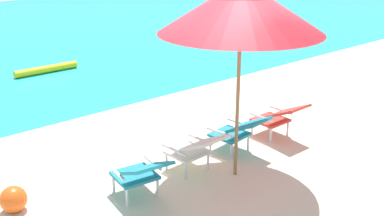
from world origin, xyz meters
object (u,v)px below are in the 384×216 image
Objects in this scene: lounge_chair_far_left at (141,172)px; beach_umbrella_center at (241,7)px; lounge_chair_near_left at (195,148)px; beach_ball at (13,199)px; lounge_chair_near_right at (239,130)px; lounge_chair_far_right at (279,116)px; swim_buoy at (46,69)px.

lounge_chair_far_left is 0.31× the size of beach_umbrella_center.
lounge_chair_near_left is 2.47m from beach_ball.
lounge_chair_far_left is 2.45m from beach_umbrella_center.
lounge_chair_far_left and lounge_chair_near_left have the same top height.
lounge_chair_near_right is 1.07× the size of lounge_chair_far_right.
beach_umbrella_center is (1.42, -0.29, 1.98)m from lounge_chair_far_left.
beach_umbrella_center is 8.98× the size of beach_ball.
lounge_chair_near_left is at bearing -178.44° from lounge_chair_far_right.
lounge_chair_far_right is 2.63× the size of beach_ball.
lounge_chair_far_left is at bearing -30.48° from beach_ball.
lounge_chair_far_left reaches higher than swim_buoy.
swim_buoy is 1.82× the size of lounge_chair_far_right.
beach_ball is (-2.87, -5.69, 0.07)m from swim_buoy.
lounge_chair_far_right reaches higher than beach_ball.
lounge_chair_near_left is 2.06m from beach_umbrella_center.
lounge_chair_near_right and lounge_chair_far_right have the same top height.
lounge_chair_far_left is 1.00× the size of lounge_chair_near_right.
beach_umbrella_center reaches higher than lounge_chair_near_right.
lounge_chair_far_right is at bearing 3.01° from lounge_chair_far_left.
lounge_chair_near_left is at bearing 5.71° from lounge_chair_far_left.
beach_ball is at bearing 158.63° from beach_umbrella_center.
lounge_chair_near_left is at bearing -16.52° from beach_ball.
beach_umbrella_center is at bearing -90.79° from swim_buoy.
beach_umbrella_center is (-1.45, -0.44, 1.98)m from lounge_chair_far_right.
lounge_chair_near_left is at bearing -94.61° from swim_buoy.
beach_umbrella_center is (0.42, -0.39, 1.98)m from lounge_chair_near_left.
swim_buoy is 1.71× the size of lounge_chair_far_left.
beach_umbrella_center is at bearing -42.68° from lounge_chair_near_left.
beach_ball reaches higher than swim_buoy.
lounge_chair_near_right is (1.93, 0.16, 0.00)m from lounge_chair_far_left.
beach_ball is at bearing 169.04° from lounge_chair_near_right.
lounge_chair_far_left is at bearing -175.19° from lounge_chair_near_right.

